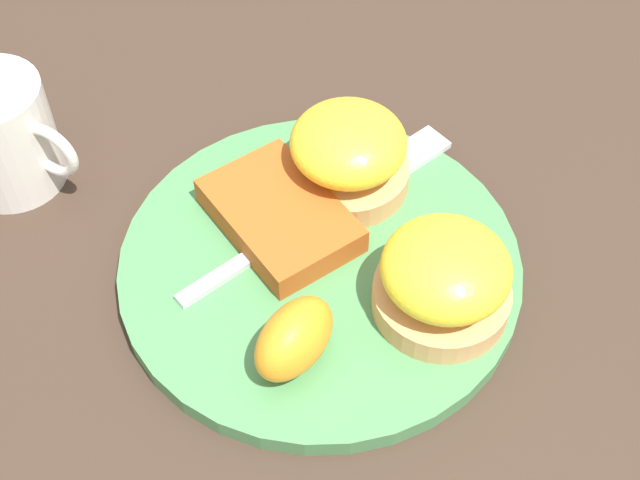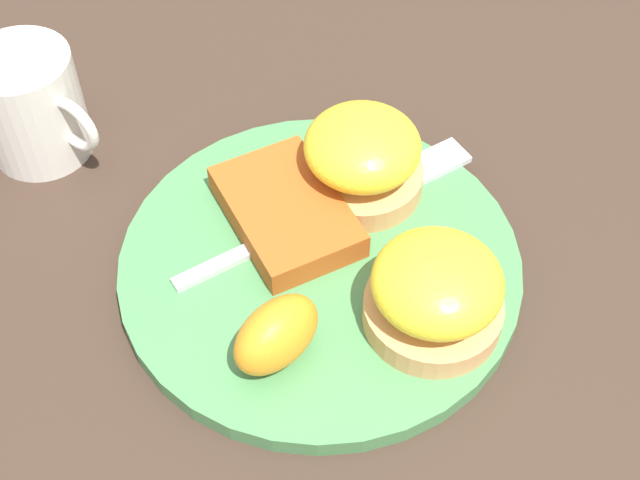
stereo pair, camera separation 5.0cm
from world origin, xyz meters
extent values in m
plane|color=#38281E|center=(0.00, 0.00, 0.00)|extent=(1.10, 1.10, 0.00)
cylinder|color=#47844C|center=(0.00, 0.00, 0.01)|extent=(0.27, 0.27, 0.01)
cylinder|color=tan|center=(0.08, 0.00, 0.02)|extent=(0.09, 0.09, 0.02)
ellipsoid|color=yellow|center=(0.08, 0.00, 0.05)|extent=(0.08, 0.08, 0.04)
cylinder|color=tan|center=(-0.01, 0.07, 0.02)|extent=(0.09, 0.09, 0.02)
ellipsoid|color=yellow|center=(-0.01, 0.07, 0.05)|extent=(0.08, 0.08, 0.04)
cube|color=#AD4F1B|center=(-0.04, 0.01, 0.02)|extent=(0.13, 0.11, 0.02)
ellipsoid|color=orange|center=(0.02, -0.07, 0.04)|extent=(0.05, 0.07, 0.04)
cube|color=silver|center=(-0.04, -0.02, 0.02)|extent=(0.06, 0.12, 0.00)
cube|color=silver|center=(0.02, 0.12, 0.02)|extent=(0.04, 0.05, 0.00)
cylinder|color=silver|center=(-0.24, -0.02, 0.04)|extent=(0.07, 0.07, 0.08)
torus|color=silver|center=(-0.19, -0.02, 0.05)|extent=(0.04, 0.01, 0.04)
camera|label=1|loc=(0.16, -0.32, 0.48)|focal=50.00mm
camera|label=2|loc=(0.20, -0.29, 0.48)|focal=50.00mm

